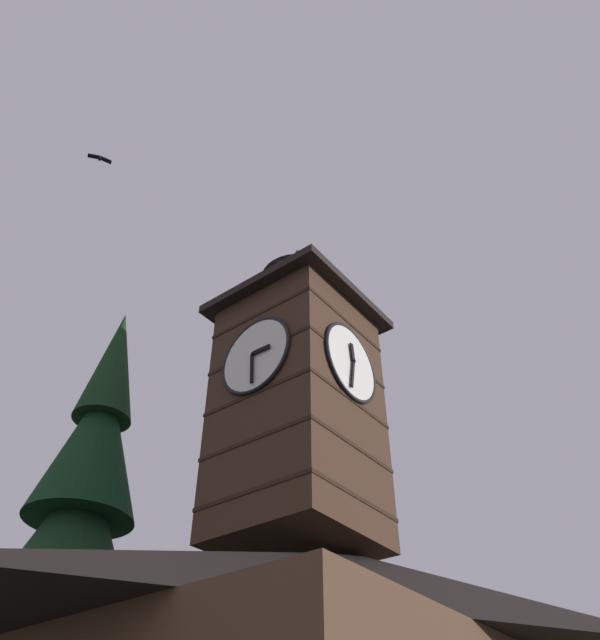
{
  "coord_description": "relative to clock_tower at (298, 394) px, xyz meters",
  "views": [
    {
      "loc": [
        13.18,
        6.4,
        1.83
      ],
      "look_at": [
        1.51,
        -2.62,
        13.96
      ],
      "focal_mm": 35.14,
      "sensor_mm": 36.0,
      "label": 1
    }
  ],
  "objects": [
    {
      "name": "clock_tower",
      "position": [
        0.0,
        0.0,
        0.0
      ],
      "size": [
        4.12,
        4.12,
        9.72
      ],
      "color": "#422B1E",
      "rests_on": "building_main"
    },
    {
      "name": "pine_tree_behind",
      "position": [
        2.25,
        -5.47,
        -4.35
      ],
      "size": [
        5.28,
        5.28,
        15.1
      ],
      "color": "#473323",
      "rests_on": "ground_plane"
    },
    {
      "name": "moon",
      "position": [
        -12.04,
        -25.62,
        2.7
      ],
      "size": [
        2.38,
        2.38,
        2.38
      ],
      "color": "silver"
    },
    {
      "name": "flying_bird_high",
      "position": [
        5.74,
        -3.34,
        7.05
      ],
      "size": [
        0.7,
        0.49,
        0.11
      ],
      "color": "black"
    },
    {
      "name": "flying_bird_low",
      "position": [
        -4.98,
        -3.47,
        9.84
      ],
      "size": [
        0.55,
        0.5,
        0.17
      ],
      "color": "black"
    }
  ]
}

